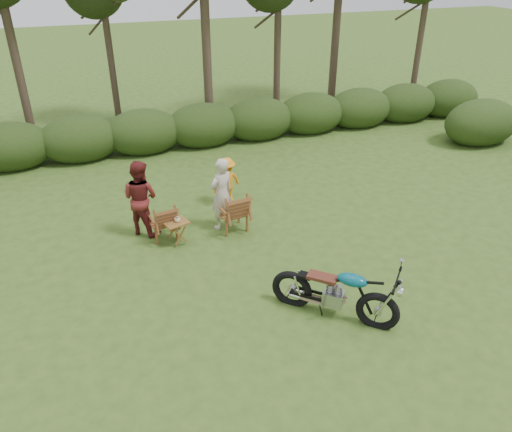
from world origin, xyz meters
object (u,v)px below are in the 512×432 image
object	(u,v)px
lawn_chair_right	(233,229)
adult_b	(145,232)
child	(228,203)
lawn_chair_left	(164,238)
adult_a	(223,227)
side_table	(177,233)
cup	(177,220)
motorcycle	(332,314)

from	to	relation	value
lawn_chair_right	adult_b	bearing A→B (deg)	-24.75
child	lawn_chair_left	bearing A→B (deg)	9.34
lawn_chair_right	adult_a	xyz separation A→B (m)	(-0.20, 0.20, 0.00)
lawn_chair_right	adult_a	world-z (taller)	adult_a
adult_b	lawn_chair_left	bearing A→B (deg)	176.18
adult_b	side_table	bearing A→B (deg)	173.45
cup	adult_b	xyz separation A→B (m)	(-0.68, 0.78, -0.62)
lawn_chair_left	adult_a	xyz separation A→B (m)	(1.43, 0.03, 0.00)
lawn_chair_right	cup	bearing A→B (deg)	-0.58
side_table	child	size ratio (longest dim) A/B	0.44
adult_a	adult_b	distance (m)	1.87
child	adult_a	bearing A→B (deg)	44.91
lawn_chair_left	motorcycle	bearing A→B (deg)	114.04
adult_a	adult_b	bearing A→B (deg)	-37.27
motorcycle	adult_a	world-z (taller)	adult_a
child	lawn_chair_right	bearing A→B (deg)	55.35
lawn_chair_right	adult_b	xyz separation A→B (m)	(-2.02, 0.60, 0.00)
lawn_chair_right	side_table	distance (m)	1.42
lawn_chair_left	adult_b	xyz separation A→B (m)	(-0.39, 0.43, 0.00)
adult_b	adult_a	bearing A→B (deg)	-148.44
lawn_chair_left	side_table	world-z (taller)	side_table
motorcycle	adult_b	distance (m)	5.07
lawn_chair_right	lawn_chair_left	bearing A→B (deg)	-14.15
cup	child	world-z (taller)	cup
adult_a	cup	bearing A→B (deg)	-6.53
lawn_chair_right	side_table	bearing A→B (deg)	-1.09
motorcycle	side_table	size ratio (longest dim) A/B	4.02
lawn_chair_right	child	bearing A→B (deg)	-109.53
side_table	child	xyz separation A→B (m)	(1.66, 1.56, -0.28)
lawn_chair_left	side_table	distance (m)	0.51
cup	motorcycle	bearing A→B (deg)	-57.67
child	cup	bearing A→B (deg)	20.78
lawn_chair_right	cup	distance (m)	1.49
lawn_chair_right	side_table	xyz separation A→B (m)	(-1.38, -0.17, 0.28)
cup	child	distance (m)	2.34
lawn_chair_right	side_table	size ratio (longest dim) A/B	1.76
adult_b	lawn_chair_right	bearing A→B (deg)	-152.70
side_table	adult_b	distance (m)	1.04
adult_a	motorcycle	bearing A→B (deg)	80.05
lawn_chair_left	side_table	xyz separation A→B (m)	(0.25, -0.34, 0.28)
lawn_chair_right	adult_b	size ratio (longest dim) A/B	0.55
side_table	cup	xyz separation A→B (m)	(0.04, -0.01, 0.33)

